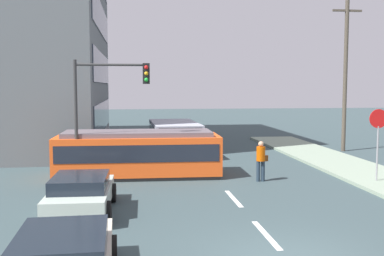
% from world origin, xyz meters
% --- Properties ---
extents(ground_plane, '(120.00, 120.00, 0.00)m').
position_xyz_m(ground_plane, '(0.00, 10.00, 0.00)').
color(ground_plane, '#36474A').
extents(lane_stripe_1, '(0.16, 2.40, 0.01)m').
position_xyz_m(lane_stripe_1, '(0.00, 2.00, 0.01)').
color(lane_stripe_1, silver).
rests_on(lane_stripe_1, ground).
extents(lane_stripe_2, '(0.16, 2.40, 0.01)m').
position_xyz_m(lane_stripe_2, '(0.00, 6.00, 0.01)').
color(lane_stripe_2, silver).
rests_on(lane_stripe_2, ground).
extents(lane_stripe_3, '(0.16, 2.40, 0.01)m').
position_xyz_m(lane_stripe_3, '(0.00, 16.53, 0.01)').
color(lane_stripe_3, silver).
rests_on(lane_stripe_3, ground).
extents(lane_stripe_4, '(0.16, 2.40, 0.01)m').
position_xyz_m(lane_stripe_4, '(0.00, 22.53, 0.01)').
color(lane_stripe_4, silver).
rests_on(lane_stripe_4, ground).
extents(streetcar_tram, '(7.10, 2.70, 1.99)m').
position_xyz_m(streetcar_tram, '(-3.26, 10.53, 1.03)').
color(streetcar_tram, '#F3551B').
rests_on(streetcar_tram, ground).
extents(city_bus, '(2.68, 5.63, 1.89)m').
position_xyz_m(city_bus, '(-1.13, 16.58, 1.08)').
color(city_bus, '#AAADBD').
rests_on(city_bus, ground).
extents(pedestrian_crossing, '(0.51, 0.36, 1.67)m').
position_xyz_m(pedestrian_crossing, '(1.76, 8.79, 0.94)').
color(pedestrian_crossing, '#243442').
rests_on(pedestrian_crossing, ground).
extents(parked_sedan_mid, '(2.06, 4.06, 1.19)m').
position_xyz_m(parked_sedan_mid, '(-5.10, 4.84, 0.62)').
color(parked_sedan_mid, beige).
rests_on(parked_sedan_mid, ground).
extents(stop_sign, '(0.76, 0.07, 2.88)m').
position_xyz_m(stop_sign, '(6.25, 7.70, 2.19)').
color(stop_sign, gray).
rests_on(stop_sign, sidewalk_curb_right).
extents(traffic_light_mast, '(3.05, 0.33, 4.99)m').
position_xyz_m(traffic_light_mast, '(-4.55, 9.49, 3.52)').
color(traffic_light_mast, '#333333').
rests_on(traffic_light_mast, ground).
extents(utility_pole_mid, '(1.80, 0.24, 8.98)m').
position_xyz_m(utility_pole_mid, '(9.18, 16.90, 4.68)').
color(utility_pole_mid, '#50473B').
rests_on(utility_pole_mid, ground).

